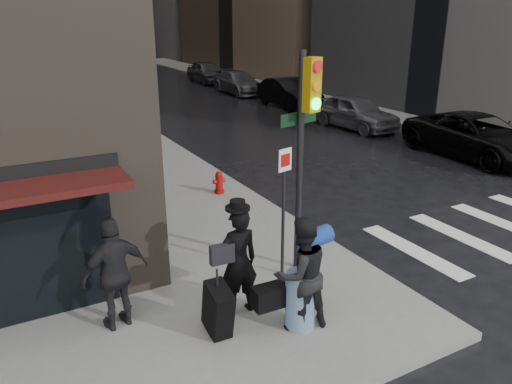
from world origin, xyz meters
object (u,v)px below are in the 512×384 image
parked_car_1 (355,112)px  parked_car_2 (289,93)px  fire_hydrant (219,183)px  parked_car_4 (207,72)px  man_jeans (300,274)px  man_greycoat (115,273)px  man_overcoat (234,270)px  parked_car_0 (478,136)px  parked_car_3 (239,82)px  traffic_light (303,135)px

parked_car_1 → parked_car_2: (0.24, 6.17, 0.03)m
fire_hydrant → parked_car_4: 26.05m
man_jeans → man_greycoat: 3.03m
man_greycoat → parked_car_2: bearing=-140.6°
man_overcoat → fire_hydrant: man_overcoat is taller
parked_car_0 → parked_car_1: bearing=99.4°
man_greycoat → fire_hydrant: 6.76m
man_greycoat → parked_car_4: bearing=-126.9°
man_jeans → parked_car_3: 27.03m
man_jeans → fire_hydrant: size_ratio=2.98×
fire_hydrant → parked_car_2: bearing=50.0°
man_jeans → parked_car_3: size_ratio=0.40×
parked_car_0 → parked_car_3: (-0.65, 18.51, -0.08)m
parked_car_4 → man_overcoat: bearing=-110.6°
man_greycoat → traffic_light: 4.19m
parked_car_3 → parked_car_4: size_ratio=1.04×
man_jeans → parked_car_2: (11.43, 18.38, -0.33)m
man_jeans → parked_car_3: man_jeans is taller
traffic_light → parked_car_0: 11.88m
parked_car_2 → parked_car_4: (0.24, 12.34, 0.00)m
man_overcoat → man_jeans: 1.14m
fire_hydrant → parked_car_4: (10.06, 24.03, 0.37)m
traffic_light → parked_car_2: bearing=43.8°
man_greycoat → parked_car_1: (13.83, 10.72, -0.34)m
parked_car_3 → man_greycoat: bearing=-120.7°
traffic_light → man_greycoat: bearing=168.6°
fire_hydrant → parked_car_2: size_ratio=0.13×
man_greycoat → parked_car_2: size_ratio=0.40×
man_greycoat → parked_car_1: 17.51m
fire_hydrant → man_greycoat: bearing=-129.3°
fire_hydrant → parked_car_0: parked_car_0 is taller
fire_hydrant → parked_car_0: 10.38m
parked_car_2 → parked_car_4: size_ratio=1.03×
man_jeans → parked_car_3: bearing=-113.2°
parked_car_3 → fire_hydrant: bearing=-118.0°
parked_car_1 → fire_hydrant: bearing=-154.3°
parked_car_1 → parked_car_2: size_ratio=0.93×
parked_car_1 → parked_car_4: bearing=84.3°
parked_car_4 → parked_car_2: bearing=-89.1°
man_jeans → traffic_light: 2.73m
man_overcoat → man_jeans: size_ratio=1.08×
parked_car_2 → man_overcoat: bearing=-123.2°
parked_car_3 → man_jeans: bearing=-114.3°
parked_car_0 → parked_car_4: size_ratio=1.21×
man_greycoat → parked_car_3: (13.96, 23.07, -0.41)m
parked_car_2 → parked_car_4: 12.35m
parked_car_2 → parked_car_3: parked_car_2 is taller
man_overcoat → parked_car_2: bearing=-123.2°
parked_car_1 → man_jeans: bearing=-136.7°
traffic_light → parked_car_0: traffic_light is taller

